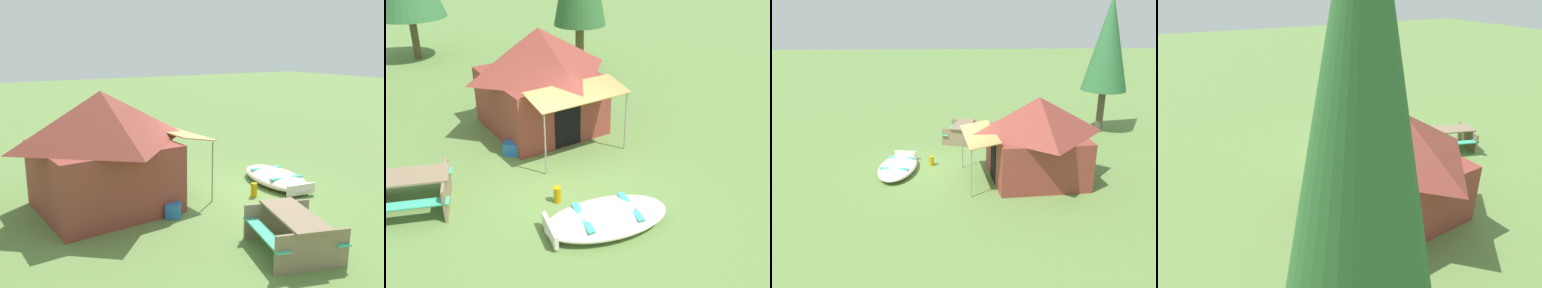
# 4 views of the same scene
# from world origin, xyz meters

# --- Properties ---
(ground_plane) EXTENTS (80.00, 80.00, 0.00)m
(ground_plane) POSITION_xyz_m (0.00, 0.00, 0.00)
(ground_plane) COLOR olive
(beached_rowboat) EXTENTS (2.70, 1.64, 0.37)m
(beached_rowboat) POSITION_xyz_m (-0.03, -1.69, 0.19)
(beached_rowboat) COLOR silver
(beached_rowboat) RESTS_ON ground_plane
(canvas_cabin_tent) EXTENTS (3.23, 4.25, 2.85)m
(canvas_cabin_tent) POSITION_xyz_m (0.71, 3.10, 1.48)
(canvas_cabin_tent) COLOR brown
(canvas_cabin_tent) RESTS_ON ground_plane
(picnic_table) EXTENTS (2.00, 1.84, 0.78)m
(picnic_table) POSITION_xyz_m (-3.29, 0.77, 0.48)
(picnic_table) COLOR #8B7358
(picnic_table) RESTS_ON ground_plane
(cooler_box) EXTENTS (0.65, 0.60, 0.33)m
(cooler_box) POSITION_xyz_m (-0.56, 1.88, 0.17)
(cooler_box) COLOR blue
(cooler_box) RESTS_ON ground_plane
(fuel_can) EXTENTS (0.19, 0.19, 0.36)m
(fuel_can) POSITION_xyz_m (-0.53, -0.51, 0.18)
(fuel_can) COLOR #D1990A
(fuel_can) RESTS_ON ground_plane
(pine_tree_far_center) EXTENTS (1.96, 1.96, 6.75)m
(pine_tree_far_center) POSITION_xyz_m (4.14, 7.12, 4.23)
(pine_tree_far_center) COLOR brown
(pine_tree_far_center) RESTS_ON ground_plane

